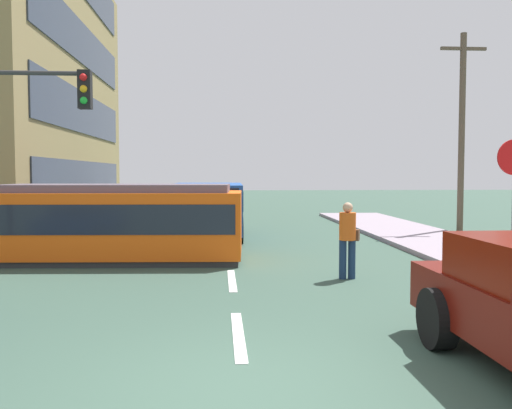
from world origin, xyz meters
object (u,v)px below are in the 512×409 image
object	(u,v)px
streetcar_tram	(118,221)
city_bus	(207,207)
pedestrian_crossing	(348,236)
parked_sedan_furthest	(123,204)
utility_pole_mid	(462,129)
parked_sedan_far	(118,210)
parked_sedan_mid	(67,224)
traffic_light_mast	(18,127)

from	to	relation	value
streetcar_tram	city_bus	world-z (taller)	streetcar_tram
pedestrian_crossing	parked_sedan_furthest	xyz separation A→B (m)	(-8.14, 19.34, -0.32)
parked_sedan_furthest	utility_pole_mid	bearing A→B (deg)	-34.26
parked_sedan_far	utility_pole_mid	bearing A→B (deg)	-17.15
streetcar_tram	parked_sedan_mid	distance (m)	4.65
pedestrian_crossing	utility_pole_mid	distance (m)	11.82
streetcar_tram	traffic_light_mast	world-z (taller)	traffic_light_mast
city_bus	utility_pole_mid	distance (m)	10.42
pedestrian_crossing	utility_pole_mid	xyz separation A→B (m)	(6.67, 9.25, 3.10)
streetcar_tram	parked_sedan_far	world-z (taller)	streetcar_tram
city_bus	parked_sedan_furthest	bearing A→B (deg)	113.24
pedestrian_crossing	streetcar_tram	bearing A→B (deg)	151.86
city_bus	parked_sedan_furthest	distance (m)	12.42
parked_sedan_far	parked_sedan_furthest	xyz separation A→B (m)	(-0.75, 5.75, -0.00)
streetcar_tram	parked_sedan_furthest	xyz separation A→B (m)	(-2.68, 16.42, -0.42)
pedestrian_crossing	traffic_light_mast	bearing A→B (deg)	174.68
utility_pole_mid	city_bus	bearing A→B (deg)	-172.43
parked_sedan_furthest	streetcar_tram	bearing A→B (deg)	-80.74
parked_sedan_far	city_bus	bearing A→B (deg)	-53.75
pedestrian_crossing	parked_sedan_mid	distance (m)	10.46
streetcar_tram	utility_pole_mid	xyz separation A→B (m)	(12.13, 6.33, 3.00)
streetcar_tram	pedestrian_crossing	size ratio (longest dim) A/B	3.97
traffic_light_mast	parked_sedan_mid	bearing A→B (deg)	96.39
pedestrian_crossing	parked_sedan_far	distance (m)	15.47
streetcar_tram	utility_pole_mid	bearing A→B (deg)	27.55
city_bus	utility_pole_mid	bearing A→B (deg)	7.57
streetcar_tram	utility_pole_mid	size ratio (longest dim) A/B	0.86
parked_sedan_mid	parked_sedan_furthest	size ratio (longest dim) A/B	0.93
parked_sedan_furthest	traffic_light_mast	distance (m)	18.89
parked_sedan_mid	utility_pole_mid	size ratio (longest dim) A/B	0.55
streetcar_tram	city_bus	size ratio (longest dim) A/B	1.20
parked_sedan_far	pedestrian_crossing	bearing A→B (deg)	-61.46
city_bus	parked_sedan_far	bearing A→B (deg)	126.25
traffic_light_mast	streetcar_tram	bearing A→B (deg)	52.80
parked_sedan_far	parked_sedan_furthest	bearing A→B (deg)	97.44
city_bus	utility_pole_mid	world-z (taller)	utility_pole_mid
streetcar_tram	parked_sedan_mid	xyz separation A→B (m)	(-2.41, 3.96, -0.42)
parked_sedan_furthest	utility_pole_mid	size ratio (longest dim) A/B	0.59
pedestrian_crossing	parked_sedan_far	bearing A→B (deg)	118.54
parked_sedan_mid	parked_sedan_furthest	xyz separation A→B (m)	(-0.27, 12.45, -0.00)
city_bus	pedestrian_crossing	xyz separation A→B (m)	(3.24, -7.93, -0.16)
parked_sedan_mid	parked_sedan_far	bearing A→B (deg)	85.89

